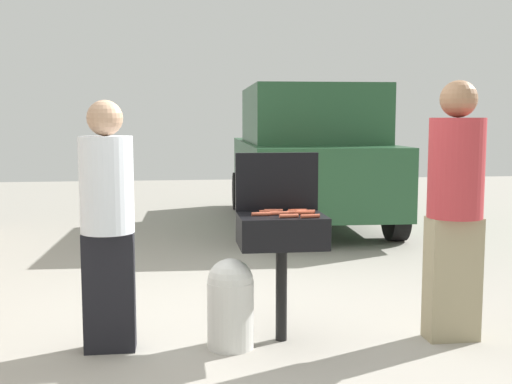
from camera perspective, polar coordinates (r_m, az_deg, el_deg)
name	(u,v)px	position (r m, az deg, el deg)	size (l,w,h in m)	color
ground_plane	(244,335)	(4.74, -1.05, -12.62)	(24.00, 24.00, 0.00)	#9E998E
bbq_grill	(282,235)	(4.45, 2.30, -3.86)	(0.60, 0.44, 0.89)	black
grill_lid_open	(277,182)	(4.62, 1.87, 0.92)	(0.60, 0.05, 0.42)	black
hot_dog_0	(274,211)	(4.53, 1.58, -1.69)	(0.03, 0.03, 0.13)	#C6593D
hot_dog_1	(310,216)	(4.30, 4.86, -2.15)	(0.03, 0.03, 0.13)	#B74C33
hot_dog_2	(296,212)	(4.46, 3.59, -1.83)	(0.03, 0.03, 0.13)	#C6593D
hot_dog_3	(297,211)	(4.54, 3.70, -1.68)	(0.03, 0.03, 0.13)	#AD4228
hot_dog_4	(289,216)	(4.30, 2.95, -2.14)	(0.03, 0.03, 0.13)	#C6593D
hot_dog_5	(306,212)	(4.51, 4.46, -1.76)	(0.03, 0.03, 0.13)	#C6593D
hot_dog_6	(279,213)	(4.42, 2.07, -1.91)	(0.03, 0.03, 0.13)	#C6593D
hot_dog_7	(305,213)	(4.44, 4.36, -1.87)	(0.03, 0.03, 0.13)	#AD4228
hot_dog_8	(261,214)	(4.38, 0.45, -1.98)	(0.03, 0.03, 0.13)	#C6593D
hot_dog_9	(269,212)	(4.48, 1.12, -1.78)	(0.03, 0.03, 0.13)	#B74C33
propane_tank	(230,301)	(4.41, -2.29, -9.73)	(0.32, 0.32, 0.62)	silver
person_left	(107,217)	(4.34, -13.12, -2.17)	(0.35, 0.35, 1.68)	black
person_right	(455,201)	(4.65, 17.33, -0.79)	(0.38, 0.38, 1.82)	gray
parked_minivan	(307,155)	(9.53, 4.58, 3.31)	(2.15, 4.46, 2.02)	#234C2D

